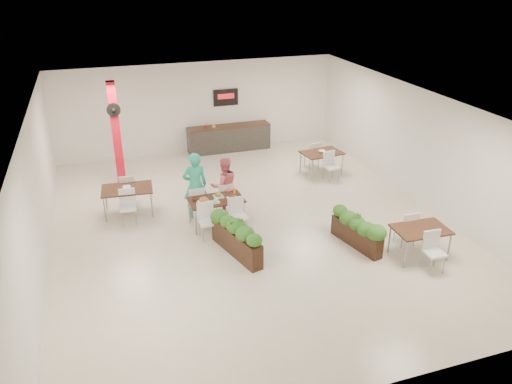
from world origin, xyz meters
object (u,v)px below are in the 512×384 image
at_px(main_table, 216,203).
at_px(diner_woman, 224,186).
at_px(service_counter, 229,137).
at_px(side_table_a, 127,192).
at_px(planter_left, 236,235).
at_px(planter_right, 357,228).
at_px(red_column, 116,133).
at_px(diner_man, 195,185).
at_px(side_table_b, 322,155).
at_px(side_table_c, 420,233).

height_order(main_table, diner_woman, diner_woman).
xyz_separation_m(service_counter, main_table, (-1.86, -5.46, 0.14)).
bearing_deg(side_table_a, main_table, -29.10).
xyz_separation_m(service_counter, planter_left, (-1.76, -7.00, 0.02)).
bearing_deg(planter_right, planter_left, 169.31).
relative_size(red_column, diner_man, 1.74).
distance_m(side_table_a, side_table_b, 6.29).
bearing_deg(planter_right, main_table, 144.95).
height_order(diner_man, planter_left, diner_man).
relative_size(planter_right, side_table_c, 1.01).
relative_size(main_table, side_table_c, 1.02).
bearing_deg(red_column, service_counter, 25.00).
relative_size(red_column, service_counter, 1.07).
height_order(side_table_a, side_table_b, same).
bearing_deg(diner_woman, service_counter, -108.86).
bearing_deg(diner_woman, side_table_c, 133.26).
relative_size(service_counter, diner_woman, 1.87).
bearing_deg(main_table, planter_left, -86.27).
xyz_separation_m(diner_man, diner_woman, (0.80, 0.00, -0.12)).
height_order(planter_left, planter_right, planter_left).
relative_size(service_counter, side_table_c, 1.83).
height_order(main_table, side_table_a, same).
relative_size(red_column, main_table, 1.92).
distance_m(red_column, planter_right, 7.73).
xyz_separation_m(main_table, diner_man, (-0.39, 0.66, 0.28)).
relative_size(main_table, planter_right, 1.01).
distance_m(diner_man, diner_woman, 0.81).
xyz_separation_m(service_counter, diner_man, (-2.25, -4.80, 0.43)).
xyz_separation_m(diner_woman, side_table_c, (3.69, -3.65, -0.17)).
bearing_deg(planter_right, side_table_c, -38.80).
xyz_separation_m(diner_woman, planter_right, (2.56, -2.74, -0.32)).
relative_size(planter_left, side_table_b, 1.12).
distance_m(red_column, diner_woman, 3.98).
height_order(diner_woman, planter_left, diner_woman).
bearing_deg(diner_woman, planter_right, 131.00).
xyz_separation_m(main_table, planter_left, (0.10, -1.54, -0.13)).
xyz_separation_m(red_column, diner_woman, (2.55, -2.94, -0.84)).
xyz_separation_m(service_counter, side_table_b, (2.25, -3.11, 0.14)).
xyz_separation_m(red_column, planter_right, (5.11, -5.68, -1.17)).
xyz_separation_m(side_table_b, side_table_c, (-0.00, -5.34, -0.01)).
relative_size(planter_left, planter_right, 1.12).
bearing_deg(side_table_a, side_table_b, 13.29).
xyz_separation_m(red_column, planter_left, (2.24, -5.13, -1.14)).
xyz_separation_m(main_table, side_table_b, (4.11, 2.34, -0.00)).
height_order(red_column, side_table_c, red_column).
distance_m(red_column, main_table, 4.30).
height_order(red_column, planter_right, red_column).
distance_m(service_counter, side_table_b, 3.84).
height_order(main_table, planter_left, planter_left).
bearing_deg(main_table, side_table_a, 146.04).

